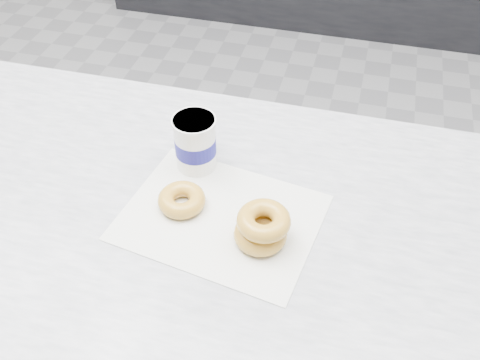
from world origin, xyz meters
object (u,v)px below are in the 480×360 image
object	(u,v)px
donut_stack	(262,227)
coffee_cup	(195,143)
donut_single	(182,200)
counter	(145,331)

from	to	relation	value
donut_stack	coffee_cup	size ratio (longest dim) A/B	1.00
donut_single	donut_stack	size ratio (longest dim) A/B	0.78
counter	donut_single	size ratio (longest dim) A/B	35.32
donut_single	donut_stack	world-z (taller)	donut_stack
coffee_cup	donut_stack	bearing A→B (deg)	-41.40
donut_single	coffee_cup	distance (m)	0.12
counter	donut_single	distance (m)	0.48
donut_stack	donut_single	bearing A→B (deg)	165.24
counter	coffee_cup	distance (m)	0.54
counter	donut_stack	xyz separation A→B (m)	(0.28, -0.02, 0.48)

